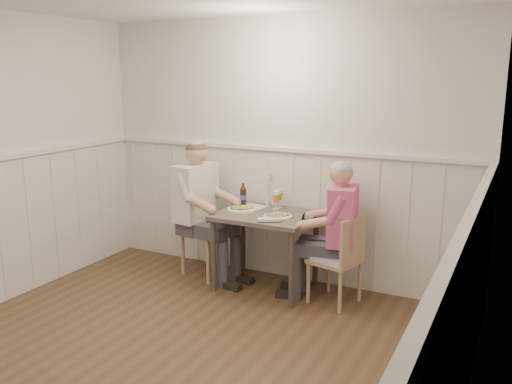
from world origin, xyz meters
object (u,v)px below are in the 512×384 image
Objects in this scene: dining_table at (265,224)px; chair_right at (340,256)px; grass_vase at (268,191)px; beer_bottle at (243,196)px; diner_cream at (199,220)px; man_in_pink at (337,242)px; chair_left at (205,224)px.

chair_right is at bearing -2.68° from dining_table.
grass_vase is (-0.08, 0.23, 0.27)m from dining_table.
dining_table is at bearing -27.84° from beer_bottle.
grass_vase is at bearing 109.45° from dining_table.
diner_cream is (-1.50, 0.02, 0.15)m from chair_right.
man_in_pink is 5.69× the size of beer_bottle.
chair_left is 0.52m from beer_bottle.
man_in_pink is at bearing 124.07° from chair_right.
dining_table is at bearing 1.04° from diner_cream.
beer_bottle is 0.64× the size of grass_vase.
grass_vase is at bearing 166.58° from man_in_pink.
grass_vase is at bearing 11.99° from chair_left.
chair_left is at bearing 86.77° from diner_cream.
man_in_pink reaches higher than beer_bottle.
grass_vase is at bearing 162.43° from chair_right.
grass_vase is (0.66, 0.24, 0.31)m from diner_cream.
dining_table is at bearing 177.32° from chair_right.
beer_bottle is at bearing 11.93° from chair_left.
chair_right is at bearing -0.85° from diner_cream.
dining_table is 3.90× the size of beer_bottle.
chair_right is 0.58× the size of diner_cream.
beer_bottle is at bearing 169.02° from chair_right.
chair_left is 0.13m from diner_cream.
grass_vase is at bearing 12.08° from beer_bottle.
diner_cream is at bearing -178.96° from dining_table.
diner_cream is at bearing 179.15° from chair_right.
chair_right is 0.63× the size of man_in_pink.
beer_bottle reaches higher than dining_table.
man_in_pink reaches higher than chair_left.
chair_left is at bearing 178.05° from man_in_pink.
diner_cream is 6.14× the size of beer_bottle.
chair_left is at bearing 172.90° from dining_table.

